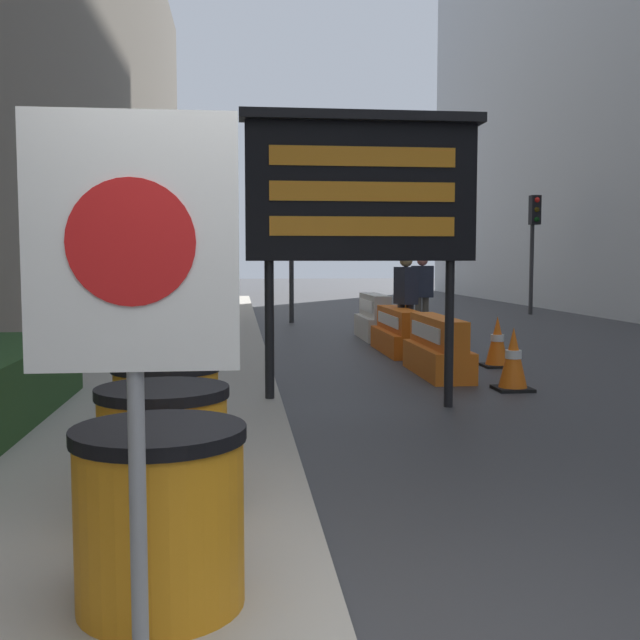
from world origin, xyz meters
TOP-DOWN VIEW (x-y plane):
  - barrel_drum_foreground at (-0.79, 0.65)m, footprint 0.75×0.75m
  - barrel_drum_middle at (-0.88, 1.66)m, footprint 0.75×0.75m
  - barrel_drum_back at (-0.95, 2.67)m, footprint 0.75×0.75m
  - warning_sign at (-0.81, 0.07)m, footprint 0.72×0.08m
  - message_board at (0.86, 5.40)m, footprint 2.58×0.36m
  - jersey_barrier_orange_near at (2.33, 7.64)m, footprint 0.56×1.91m
  - jersey_barrier_orange_far at (2.33, 10.19)m, footprint 0.61×2.12m
  - jersey_barrier_white at (2.33, 12.49)m, footprint 0.57×1.80m
  - traffic_cone_near at (3.36, 14.12)m, footprint 0.40×0.40m
  - traffic_cone_mid at (3.43, 8.32)m, footprint 0.43×0.43m
  - traffic_cone_far at (2.93, 6.34)m, footprint 0.44×0.44m
  - traffic_light_near_curb at (0.91, 16.44)m, footprint 0.28×0.45m
  - traffic_light_far_side at (8.13, 18.55)m, footprint 0.28×0.45m
  - pedestrian_worker at (3.39, 12.79)m, footprint 0.48×0.33m
  - pedestrian_passerby at (2.51, 10.46)m, footprint 0.37×0.50m

SIDE VIEW (x-z plane):
  - jersey_barrier_orange_far at x=2.33m, z-range -0.05..0.73m
  - traffic_cone_near at x=3.36m, z-range -0.01..0.72m
  - jersey_barrier_orange_near at x=2.33m, z-range -0.05..0.77m
  - traffic_cone_mid at x=3.43m, z-range -0.01..0.76m
  - traffic_cone_far at x=2.93m, z-range -0.01..0.78m
  - jersey_barrier_white at x=2.33m, z-range -0.05..0.86m
  - barrel_drum_foreground at x=-0.79m, z-range 0.14..0.92m
  - barrel_drum_middle at x=-0.88m, z-range 0.14..0.92m
  - barrel_drum_back at x=-0.95m, z-range 0.14..0.92m
  - pedestrian_worker at x=3.39m, z-range 0.16..1.87m
  - pedestrian_passerby at x=2.51m, z-range 0.16..1.87m
  - warning_sign at x=-0.81m, z-range 0.56..2.54m
  - message_board at x=0.86m, z-range 0.77..3.93m
  - traffic_light_far_side at x=8.13m, z-range 0.79..4.26m
  - traffic_light_near_curb at x=0.91m, z-range 0.95..5.20m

